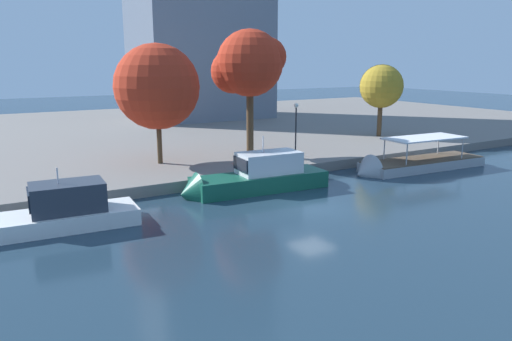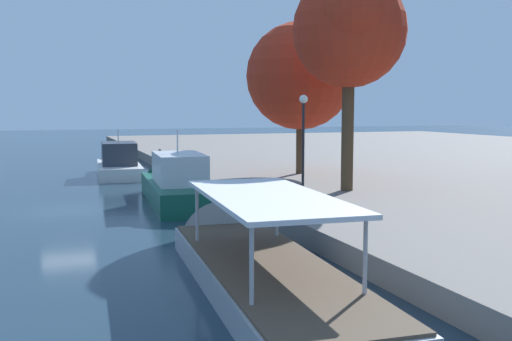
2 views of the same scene
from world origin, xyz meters
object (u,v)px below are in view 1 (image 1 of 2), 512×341
tour_boat_2 (411,166)px  tree_0 (249,64)px  tree_2 (155,83)px  tree_1 (381,87)px  motor_yacht_0 (44,218)px  motor_yacht_1 (253,181)px  lamp_post (296,127)px

tour_boat_2 → tree_0: tree_0 is taller
tour_boat_2 → tree_2: (-18.52, 9.74, 6.88)m
tour_boat_2 → tree_1: 14.85m
motor_yacht_0 → motor_yacht_1: (13.75, 1.38, 0.06)m
motor_yacht_1 → tree_0: size_ratio=1.01×
lamp_post → tree_2: tree_2 is taller
tree_0 → motor_yacht_0: bearing=-152.6°
motor_yacht_0 → lamp_post: bearing=-160.3°
motor_yacht_0 → tree_2: tree_2 is taller
motor_yacht_0 → tree_2: 15.76m
tour_boat_2 → tree_0: 16.10m
motor_yacht_1 → lamp_post: (6.66, 4.33, 2.88)m
motor_yacht_1 → tree_1: size_ratio=1.39×
motor_yacht_1 → tour_boat_2: motor_yacht_1 is taller
motor_yacht_1 → tour_boat_2: (14.82, -0.89, -0.41)m
tour_boat_2 → tree_1: tree_1 is taller
tree_1 → tree_0: bearing=-171.7°
tree_2 → motor_yacht_1: bearing=-67.3°
tree_0 → tree_1: (17.98, 2.62, -2.46)m
motor_yacht_0 → lamp_post: 21.40m
motor_yacht_0 → motor_yacht_1: 13.82m
motor_yacht_0 → tree_1: bearing=-157.5°
motor_yacht_1 → tree_1: (22.23, 10.58, 5.44)m
tree_0 → tree_2: size_ratio=1.13×
motor_yacht_1 → tour_boat_2: 14.85m
lamp_post → tree_1: tree_1 is taller
tree_0 → tree_2: tree_0 is taller
lamp_post → motor_yacht_1: bearing=-146.9°
motor_yacht_0 → tree_2: (10.05, 10.23, 6.53)m
tree_1 → motor_yacht_0: bearing=-161.6°
tree_1 → tour_boat_2: bearing=-122.9°
tour_boat_2 → motor_yacht_0: bearing=4.6°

